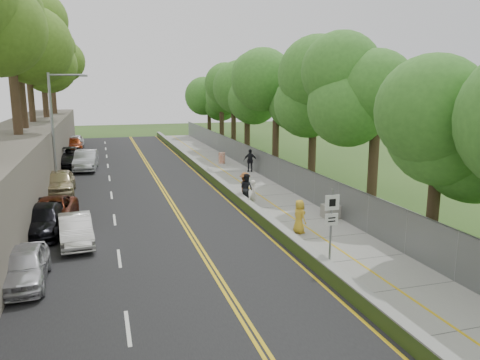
% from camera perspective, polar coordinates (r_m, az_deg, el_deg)
% --- Properties ---
extents(ground, '(140.00, 140.00, 0.00)m').
position_cam_1_polar(ground, '(21.97, 4.76, -7.66)').
color(ground, '#33511E').
rests_on(ground, ground).
extents(road, '(11.20, 66.00, 0.04)m').
position_cam_1_polar(road, '(35.11, -12.59, -0.57)').
color(road, black).
rests_on(road, ground).
extents(sidewalk, '(4.20, 66.00, 0.05)m').
position_cam_1_polar(sidewalk, '(36.49, -0.06, 0.17)').
color(sidewalk, gray).
rests_on(sidewalk, ground).
extents(jersey_barrier, '(0.42, 66.00, 0.60)m').
position_cam_1_polar(jersey_barrier, '(35.87, -3.58, 0.39)').
color(jersey_barrier, '#7FC22F').
rests_on(jersey_barrier, ground).
extents(rock_embankment, '(5.00, 66.00, 4.00)m').
position_cam_1_polar(rock_embankment, '(35.18, -26.00, 1.84)').
color(rock_embankment, '#595147').
rests_on(rock_embankment, ground).
extents(chainlink_fence, '(0.04, 66.00, 2.00)m').
position_cam_1_polar(chainlink_fence, '(36.96, 3.07, 1.83)').
color(chainlink_fence, slate).
rests_on(chainlink_fence, ground).
extents(trees_embankment, '(6.40, 66.00, 13.00)m').
position_cam_1_polar(trees_embankment, '(34.87, -26.43, 15.78)').
color(trees_embankment, '#578726').
rests_on(trees_embankment, rock_embankment).
extents(trees_fenceside, '(7.00, 66.00, 14.00)m').
position_cam_1_polar(trees_fenceside, '(37.30, 6.63, 11.13)').
color(trees_fenceside, '#44892D').
rests_on(trees_fenceside, ground).
extents(streetlight, '(2.52, 0.22, 8.00)m').
position_cam_1_polar(streetlight, '(33.52, -21.52, 6.33)').
color(streetlight, gray).
rests_on(streetlight, ground).
extents(signpost, '(0.62, 0.09, 3.10)m').
position_cam_1_polar(signpost, '(19.19, 11.08, -4.55)').
color(signpost, gray).
rests_on(signpost, sidewalk).
extents(construction_barrel, '(0.61, 0.61, 1.01)m').
position_cam_1_polar(construction_barrel, '(43.43, -2.23, 2.70)').
color(construction_barrel, red).
rests_on(construction_barrel, sidewalk).
extents(concrete_block, '(1.08, 0.82, 0.72)m').
position_cam_1_polar(concrete_block, '(26.19, 11.19, -3.74)').
color(concrete_block, slate).
rests_on(concrete_block, sidewalk).
extents(car_0, '(1.64, 4.01, 1.36)m').
position_cam_1_polar(car_0, '(19.01, -24.82, -9.53)').
color(car_0, silver).
rests_on(car_0, road).
extents(car_1, '(1.77, 4.14, 1.33)m').
position_cam_1_polar(car_1, '(22.76, -19.40, -5.75)').
color(car_1, silver).
rests_on(car_1, road).
extents(car_2, '(2.62, 4.98, 1.34)m').
position_cam_1_polar(car_2, '(26.44, -21.98, -3.56)').
color(car_2, '#5B1F0E').
rests_on(car_2, road).
extents(car_3, '(2.22, 4.81, 1.36)m').
position_cam_1_polar(car_3, '(24.83, -22.90, -4.55)').
color(car_3, black).
rests_on(car_3, road).
extents(car_4, '(1.93, 4.65, 1.57)m').
position_cam_1_polar(car_4, '(33.50, -21.09, -0.24)').
color(car_4, tan).
rests_on(car_4, road).
extents(car_5, '(2.09, 5.16, 1.66)m').
position_cam_1_polar(car_5, '(42.21, -18.27, 2.30)').
color(car_5, '#B3B5BB').
rests_on(car_5, road).
extents(car_6, '(3.13, 6.17, 1.67)m').
position_cam_1_polar(car_6, '(44.71, -20.25, 2.66)').
color(car_6, black).
rests_on(car_6, road).
extents(car_7, '(1.99, 4.79, 1.39)m').
position_cam_1_polar(car_7, '(55.14, -19.62, 4.11)').
color(car_7, maroon).
rests_on(car_7, road).
extents(car_8, '(2.14, 4.87, 1.63)m').
position_cam_1_polar(car_8, '(56.45, -19.50, 4.40)').
color(car_8, silver).
rests_on(car_8, road).
extents(painter_0, '(0.70, 0.92, 1.68)m').
position_cam_1_polar(painter_0, '(23.12, 7.26, -4.43)').
color(painter_0, gold).
rests_on(painter_0, sidewalk).
extents(painter_1, '(0.45, 0.64, 1.64)m').
position_cam_1_polar(painter_1, '(27.78, 1.66, -1.67)').
color(painter_1, silver).
rests_on(painter_1, sidewalk).
extents(painter_2, '(1.01, 1.11, 1.85)m').
position_cam_1_polar(painter_2, '(28.70, 0.81, -1.03)').
color(painter_2, black).
rests_on(painter_2, sidewalk).
extents(painter_3, '(0.80, 1.26, 1.86)m').
position_cam_1_polar(painter_3, '(29.01, 0.61, -0.87)').
color(painter_3, '#9F592D').
rests_on(painter_3, sidewalk).
extents(person_far, '(1.21, 0.74, 1.92)m').
position_cam_1_polar(person_far, '(39.06, 1.26, 2.38)').
color(person_far, black).
rests_on(person_far, sidewalk).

